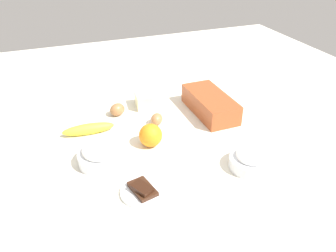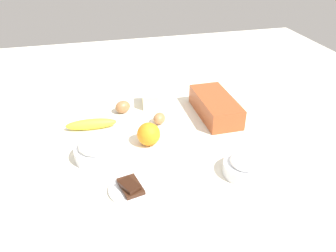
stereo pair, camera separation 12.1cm
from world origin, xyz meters
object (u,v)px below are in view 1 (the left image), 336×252
object	(u,v)px
sugar_bowl	(251,160)
egg_beside_bowl	(117,110)
flour_bowl	(101,154)
butter_block	(144,100)
loaf_pan	(210,104)
banana	(89,129)
orange_fruit	(151,135)
egg_near_butter	(157,119)
chocolate_plate	(143,191)

from	to	relation	value
sugar_bowl	egg_beside_bowl	distance (m)	0.58
flour_bowl	egg_beside_bowl	xyz separation A→B (m)	(-0.29, 0.12, -0.01)
flour_bowl	butter_block	bearing A→B (deg)	142.91
loaf_pan	flour_bowl	size ratio (longest dim) A/B	1.86
banana	orange_fruit	world-z (taller)	orange_fruit
banana	butter_block	world-z (taller)	butter_block
flour_bowl	sugar_bowl	world-z (taller)	flour_bowl
loaf_pan	egg_beside_bowl	world-z (taller)	loaf_pan
egg_near_butter	chocolate_plate	bearing A→B (deg)	-25.21
flour_bowl	chocolate_plate	distance (m)	0.20
egg_near_butter	egg_beside_bowl	size ratio (longest dim) A/B	0.89
chocolate_plate	sugar_bowl	bearing A→B (deg)	88.92
banana	flour_bowl	bearing A→B (deg)	3.28
sugar_bowl	butter_block	world-z (taller)	sugar_bowl
loaf_pan	chocolate_plate	bearing A→B (deg)	-48.54
butter_block	egg_beside_bowl	world-z (taller)	butter_block
loaf_pan	flour_bowl	bearing A→B (deg)	-70.66
orange_fruit	banana	bearing A→B (deg)	-128.54
chocolate_plate	egg_near_butter	bearing A→B (deg)	154.79
loaf_pan	egg_near_butter	bearing A→B (deg)	-88.41
loaf_pan	banana	size ratio (longest dim) A/B	1.48
sugar_bowl	butter_block	distance (m)	0.55
sugar_bowl	egg_near_butter	distance (m)	0.41
orange_fruit	sugar_bowl	bearing A→B (deg)	48.12
flour_bowl	banana	bearing A→B (deg)	-176.72
egg_beside_bowl	butter_block	bearing A→B (deg)	104.18
loaf_pan	sugar_bowl	distance (m)	0.37
banana	butter_block	size ratio (longest dim) A/B	2.11
banana	egg_near_butter	xyz separation A→B (m)	(0.03, 0.26, 0.00)
flour_bowl	egg_near_butter	xyz separation A→B (m)	(-0.17, 0.25, -0.01)
sugar_bowl	egg_beside_bowl	world-z (taller)	sugar_bowl
egg_beside_bowl	chocolate_plate	world-z (taller)	egg_beside_bowl
loaf_pan	sugar_bowl	size ratio (longest dim) A/B	2.05
banana	chocolate_plate	bearing A→B (deg)	13.69
flour_bowl	chocolate_plate	bearing A→B (deg)	23.50
orange_fruit	chocolate_plate	distance (m)	0.25
flour_bowl	orange_fruit	world-z (taller)	orange_fruit
sugar_bowl	chocolate_plate	distance (m)	0.36
egg_beside_bowl	chocolate_plate	xyz separation A→B (m)	(0.48, -0.04, -0.02)
sugar_bowl	chocolate_plate	bearing A→B (deg)	-91.08
egg_beside_bowl	loaf_pan	bearing A→B (deg)	72.42
sugar_bowl	banana	world-z (taller)	sugar_bowl
loaf_pan	chocolate_plate	xyz separation A→B (m)	(0.36, -0.40, -0.03)
egg_near_butter	egg_beside_bowl	bearing A→B (deg)	-134.47
loaf_pan	chocolate_plate	world-z (taller)	loaf_pan
egg_near_butter	egg_beside_bowl	distance (m)	0.18
sugar_bowl	egg_beside_bowl	xyz separation A→B (m)	(-0.48, -0.32, -0.00)
butter_block	egg_beside_bowl	distance (m)	0.12
flour_bowl	egg_beside_bowl	size ratio (longest dim) A/B	2.38
loaf_pan	flour_bowl	distance (m)	0.51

